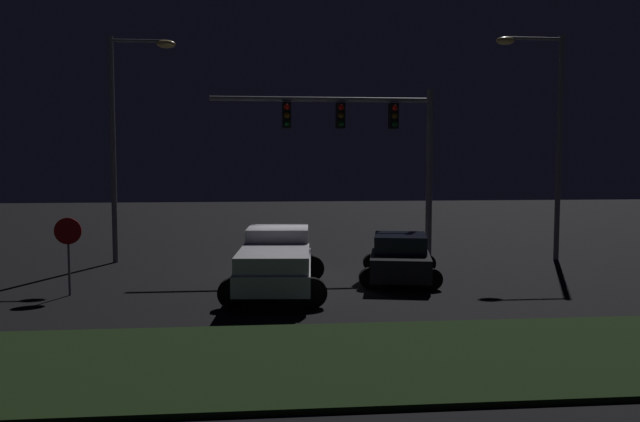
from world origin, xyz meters
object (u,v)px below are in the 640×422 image
(street_lamp_left, at_px, (125,122))
(pickup_truck, at_px, (276,258))
(car_sedan, at_px, (400,258))
(street_lamp_right, at_px, (547,120))
(traffic_signal_gantry, at_px, (366,132))
(stop_sign, at_px, (68,241))

(street_lamp_left, bearing_deg, pickup_truck, -48.62)
(car_sedan, xyz_separation_m, street_lamp_right, (6.49, 3.71, 4.63))
(traffic_signal_gantry, bearing_deg, stop_sign, -151.07)
(pickup_truck, relative_size, traffic_signal_gantry, 0.67)
(pickup_truck, distance_m, stop_sign, 5.92)
(street_lamp_left, distance_m, stop_sign, 7.15)
(pickup_truck, xyz_separation_m, car_sedan, (4.00, 1.43, -0.26))
(pickup_truck, relative_size, stop_sign, 2.49)
(traffic_signal_gantry, height_order, street_lamp_left, street_lamp_left)
(street_lamp_left, relative_size, street_lamp_right, 0.98)
(pickup_truck, relative_size, street_lamp_left, 0.66)
(street_lamp_right, bearing_deg, street_lamp_left, 176.36)
(street_lamp_left, relative_size, stop_sign, 3.77)
(traffic_signal_gantry, bearing_deg, street_lamp_left, 174.27)
(street_lamp_left, bearing_deg, traffic_signal_gantry, -5.73)
(street_lamp_right, bearing_deg, pickup_truck, -153.88)
(street_lamp_left, distance_m, street_lamp_right, 15.94)
(car_sedan, bearing_deg, street_lamp_right, -48.37)
(street_lamp_left, bearing_deg, stop_sign, -94.43)
(street_lamp_left, bearing_deg, street_lamp_right, -3.64)
(stop_sign, bearing_deg, street_lamp_left, 85.57)
(street_lamp_right, relative_size, stop_sign, 3.85)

